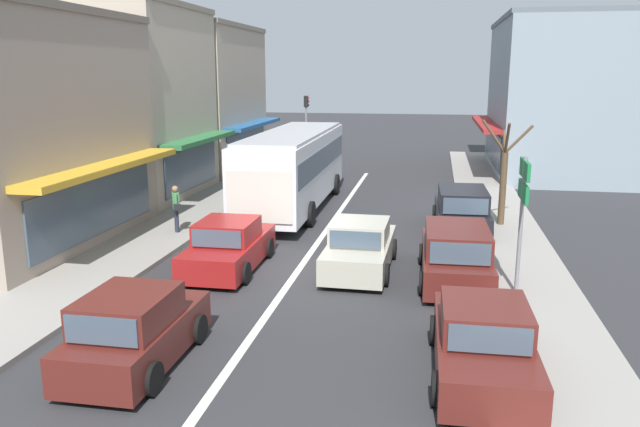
% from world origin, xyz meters
% --- Properties ---
extents(ground_plane, '(140.00, 140.00, 0.00)m').
position_xyz_m(ground_plane, '(0.00, 0.00, 0.00)').
color(ground_plane, '#2D2D30').
extents(lane_centre_line, '(0.20, 28.00, 0.01)m').
position_xyz_m(lane_centre_line, '(0.00, 4.00, 0.00)').
color(lane_centre_line, silver).
rests_on(lane_centre_line, ground).
extents(sidewalk_left, '(5.20, 44.00, 0.14)m').
position_xyz_m(sidewalk_left, '(-6.80, 6.00, 0.07)').
color(sidewalk_left, gray).
rests_on(sidewalk_left, ground).
extents(kerb_right, '(2.80, 44.00, 0.12)m').
position_xyz_m(kerb_right, '(6.20, 6.00, 0.06)').
color(kerb_right, gray).
rests_on(kerb_right, ground).
extents(shopfront_mid_block, '(7.57, 7.25, 8.50)m').
position_xyz_m(shopfront_mid_block, '(-10.18, 9.31, 4.24)').
color(shopfront_mid_block, '#B2A38E').
rests_on(shopfront_mid_block, ground).
extents(shopfront_far_end, '(7.63, 8.81, 8.18)m').
position_xyz_m(shopfront_far_end, '(-10.18, 17.61, 4.08)').
color(shopfront_far_end, '#B2A38E').
rests_on(shopfront_far_end, ground).
extents(building_right_far, '(9.92, 11.81, 8.52)m').
position_xyz_m(building_right_far, '(11.48, 20.34, 4.26)').
color(building_right_far, '#84939E').
rests_on(building_right_far, ground).
extents(city_bus, '(2.82, 10.88, 3.23)m').
position_xyz_m(city_bus, '(-1.96, 8.10, 1.88)').
color(city_bus, silver).
rests_on(city_bus, ground).
extents(sedan_queue_gap_filler, '(1.94, 4.22, 1.47)m').
position_xyz_m(sedan_queue_gap_filler, '(1.75, 0.32, 0.66)').
color(sedan_queue_gap_filler, '#B7B29E').
rests_on(sedan_queue_gap_filler, ground).
extents(hatchback_queue_far_back, '(1.82, 3.70, 1.54)m').
position_xyz_m(hatchback_queue_far_back, '(-1.82, -6.45, 0.71)').
color(hatchback_queue_far_back, '#561E19').
rests_on(hatchback_queue_far_back, ground).
extents(sedan_adjacent_lane_trail, '(1.92, 4.21, 1.47)m').
position_xyz_m(sedan_adjacent_lane_trail, '(-2.01, -0.25, 0.66)').
color(sedan_adjacent_lane_trail, maroon).
rests_on(sedan_adjacent_lane_trail, ground).
extents(parked_sedan_kerb_front, '(1.96, 4.23, 1.47)m').
position_xyz_m(parked_sedan_kerb_front, '(4.78, -5.67, 0.66)').
color(parked_sedan_kerb_front, '#561E19').
rests_on(parked_sedan_kerb_front, ground).
extents(parked_wagon_kerb_second, '(2.03, 4.55, 1.58)m').
position_xyz_m(parked_wagon_kerb_second, '(4.43, -0.19, 0.75)').
color(parked_wagon_kerb_second, '#561E19').
rests_on(parked_wagon_kerb_second, ground).
extents(parked_wagon_kerb_third, '(2.05, 4.56, 1.58)m').
position_xyz_m(parked_wagon_kerb_third, '(4.79, 5.52, 0.75)').
color(parked_wagon_kerb_third, black).
rests_on(parked_wagon_kerb_third, ground).
extents(traffic_light_downstreet, '(0.33, 0.24, 4.20)m').
position_xyz_m(traffic_light_downstreet, '(-4.10, 20.97, 2.85)').
color(traffic_light_downstreet, gray).
rests_on(traffic_light_downstreet, ground).
extents(directional_road_sign, '(0.10, 1.40, 3.60)m').
position_xyz_m(directional_road_sign, '(5.93, -1.21, 2.70)').
color(directional_road_sign, gray).
rests_on(directional_road_sign, ground).
extents(street_tree_right, '(1.80, 1.61, 3.95)m').
position_xyz_m(street_tree_right, '(6.25, 6.34, 1.85)').
color(street_tree_right, brown).
rests_on(street_tree_right, ground).
extents(pedestrian_with_handbag_near, '(0.65, 0.34, 1.63)m').
position_xyz_m(pedestrian_with_handbag_near, '(-4.42, 11.70, 1.07)').
color(pedestrian_with_handbag_near, '#4C4742').
rests_on(pedestrian_with_handbag_near, sidewalk_left).
extents(pedestrian_browsing_midblock, '(0.65, 0.29, 1.63)m').
position_xyz_m(pedestrian_browsing_midblock, '(-4.47, 10.69, 1.07)').
color(pedestrian_browsing_midblock, '#232838').
rests_on(pedestrian_browsing_midblock, sidewalk_left).
extents(pedestrian_far_walker, '(0.47, 0.62, 1.63)m').
position_xyz_m(pedestrian_far_walker, '(-5.02, 3.04, 1.07)').
color(pedestrian_far_walker, '#232838').
rests_on(pedestrian_far_walker, sidewalk_left).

